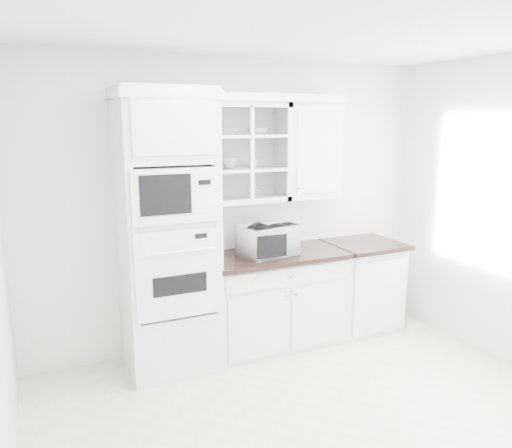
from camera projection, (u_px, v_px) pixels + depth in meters
name	position (u px, v px, depth m)	size (l,w,h in m)	color
ground	(331.00, 432.00, 3.47)	(4.00, 3.50, 0.01)	beige
room_shell	(305.00, 172.00, 3.50)	(4.00, 3.50, 2.70)	white
oven_column	(168.00, 234.00, 4.19)	(0.76, 0.68, 2.40)	silver
base_cabinet_run	(275.00, 298.00, 4.79)	(1.32, 0.67, 0.92)	silver
extra_base_cabinet	(361.00, 285.00, 5.19)	(0.72, 0.67, 0.92)	silver
upper_cabinet_glass	(245.00, 153.00, 4.53)	(0.80, 0.33, 0.90)	silver
upper_cabinet_solid	(309.00, 151.00, 4.80)	(0.55, 0.33, 0.90)	silver
crown_molding	(235.00, 97.00, 4.36)	(2.14, 0.38, 0.07)	white
countertop_microwave	(267.00, 240.00, 4.58)	(0.49, 0.41, 0.29)	white
bowl_a	(225.00, 132.00, 4.41)	(0.24, 0.24, 0.06)	white
bowl_b	(258.00, 131.00, 4.54)	(0.18, 0.18, 0.06)	white
cup_a	(230.00, 163.00, 4.50)	(0.13, 0.13, 0.10)	white
cup_b	(254.00, 163.00, 4.57)	(0.09, 0.09, 0.08)	white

